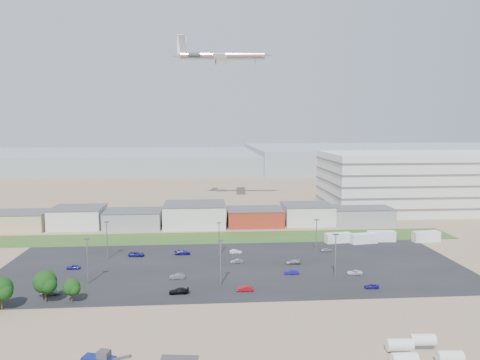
{
  "coord_description": "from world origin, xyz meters",
  "views": [
    {
      "loc": [
        -2.62,
        -98.11,
        36.74
      ],
      "look_at": [
        6.81,
        22.0,
        22.53
      ],
      "focal_mm": 35.0,
      "sensor_mm": 36.0,
      "label": 1
    }
  ],
  "objects": [
    {
      "name": "parked_car_1",
      "position": [
        18.85,
        12.73,
        0.61
      ],
      "size": [
        3.75,
        1.48,
        1.21
      ],
      "primitive_type": "imported",
      "rotation": [
        0.0,
        0.0,
        -1.62
      ],
      "color": "navy",
      "rests_on": "ground"
    },
    {
      "name": "box_trailer_c",
      "position": [
        53.48,
        43.14,
        1.62
      ],
      "size": [
        8.76,
        3.03,
        3.25
      ],
      "primitive_type": null,
      "rotation": [
        0.0,
        0.0,
        -0.04
      ],
      "color": "silver",
      "rests_on": "ground"
    },
    {
      "name": "parked_car_0",
      "position": [
        34.35,
        11.22,
        0.54
      ],
      "size": [
        3.92,
        1.84,
        1.08
      ],
      "primitive_type": "imported",
      "rotation": [
        0.0,
        0.0,
        -1.56
      ],
      "color": "silver",
      "rests_on": "ground"
    },
    {
      "name": "box_trailer_d",
      "position": [
        67.56,
        41.75,
        1.62
      ],
      "size": [
        8.91,
        3.64,
        3.25
      ],
      "primitive_type": null,
      "rotation": [
        0.0,
        0.0,
        0.11
      ],
      "color": "silver",
      "rests_on": "ground"
    },
    {
      "name": "building_row",
      "position": [
        -17.0,
        71.0,
        4.0
      ],
      "size": [
        170.0,
        20.0,
        8.0
      ],
      "primitive_type": null,
      "color": "silver",
      "rests_on": "ground"
    },
    {
      "name": "lightpole_back_m",
      "position": [
        1.59,
        30.77,
        4.78
      ],
      "size": [
        1.12,
        0.47,
        9.56
      ],
      "primitive_type": null,
      "color": "slate",
      "rests_on": "ground"
    },
    {
      "name": "box_trailer_a",
      "position": [
        39.34,
        42.57,
        1.52
      ],
      "size": [
        8.4,
        3.72,
        3.04
      ],
      "primitive_type": null,
      "rotation": [
        0.0,
        0.0,
        0.15
      ],
      "color": "silver",
      "rests_on": "ground"
    },
    {
      "name": "box_trailer_b",
      "position": [
        47.07,
        41.05,
        1.55
      ],
      "size": [
        8.55,
        3.76,
        3.1
      ],
      "primitive_type": null,
      "rotation": [
        0.0,
        0.0,
        0.15
      ],
      "color": "silver",
      "rests_on": "ground"
    },
    {
      "name": "parked_car_8",
      "position": [
        32.95,
        32.27,
        0.55
      ],
      "size": [
        3.31,
        1.44,
        1.11
      ],
      "primitive_type": "imported",
      "rotation": [
        0.0,
        0.0,
        1.53
      ],
      "color": "#A5A5AA",
      "rests_on": "ground"
    },
    {
      "name": "telehandler",
      "position": [
        -18.56,
        -30.27,
        1.64
      ],
      "size": [
        8.29,
        4.93,
        3.28
      ],
      "primitive_type": null,
      "rotation": [
        0.0,
        0.0,
        -0.32
      ],
      "color": "#0B1658",
      "rests_on": "ground"
    },
    {
      "name": "storage_tank_se",
      "position": [
        35.03,
        -32.49,
        1.17
      ],
      "size": [
        4.0,
        2.15,
        2.34
      ],
      "primitive_type": null,
      "rotation": [
        0.0,
        0.0,
        -0.05
      ],
      "color": "silver",
      "rests_on": "ground"
    },
    {
      "name": "parked_car_12",
      "position": [
        20.78,
        21.04,
        0.6
      ],
      "size": [
        4.17,
        1.72,
        1.21
      ],
      "primitive_type": "imported",
      "rotation": [
        0.0,
        0.0,
        -1.58
      ],
      "color": "#A5A5AA",
      "rests_on": "ground"
    },
    {
      "name": "hills_backdrop",
      "position": [
        40.0,
        315.0,
        4.5
      ],
      "size": [
        700.0,
        200.0,
        9.0
      ],
      "primitive_type": null,
      "color": "gray",
      "rests_on": "ground"
    },
    {
      "name": "parked_car_3",
      "position": [
        -8.24,
        1.35,
        0.63
      ],
      "size": [
        4.42,
        2.03,
        1.25
      ],
      "primitive_type": "imported",
      "rotation": [
        0.0,
        0.0,
        -1.51
      ],
      "color": "black",
      "rests_on": "ground"
    },
    {
      "name": "parked_car_7",
      "position": [
        6.09,
        22.94,
        0.56
      ],
      "size": [
        3.54,
        1.56,
        1.13
      ],
      "primitive_type": "imported",
      "rotation": [
        0.0,
        0.0,
        -1.46
      ],
      "color": "#A5A5AA",
      "rests_on": "ground"
    },
    {
      "name": "tree_mid",
      "position": [
        -43.19,
        -4.71,
        3.8
      ],
      "size": [
        5.07,
        5.07,
        7.61
      ],
      "primitive_type": null,
      "color": "black",
      "rests_on": "ground"
    },
    {
      "name": "lightpole_back_r",
      "position": [
        29.18,
        29.8,
        5.08
      ],
      "size": [
        1.2,
        0.5,
        10.17
      ],
      "primitive_type": null,
      "color": "slate",
      "rests_on": "ground"
    },
    {
      "name": "parked_car_6",
      "position": [
        -8.83,
        32.6,
        0.65
      ],
      "size": [
        4.49,
        1.87,
        1.3
      ],
      "primitive_type": "imported",
      "rotation": [
        0.0,
        0.0,
        1.58
      ],
      "color": "navy",
      "rests_on": "ground"
    },
    {
      "name": "lightpole_front_m",
      "position": [
        1.06,
        6.05,
        5.33
      ],
      "size": [
        1.25,
        0.52,
        10.65
      ],
      "primitive_type": null,
      "color": "slate",
      "rests_on": "ground"
    },
    {
      "name": "parking_lot",
      "position": [
        5.0,
        20.0,
        0.01
      ],
      "size": [
        120.0,
        50.0,
        0.01
      ],
      "primitive_type": "cube",
      "color": "black",
      "rests_on": "ground"
    },
    {
      "name": "parked_car_10",
      "position": [
        -36.11,
        2.73,
        0.64
      ],
      "size": [
        4.53,
        2.18,
        1.27
      ],
      "primitive_type": "imported",
      "rotation": [
        0.0,
        0.0,
        1.66
      ],
      "color": "#595B5E",
      "rests_on": "ground"
    },
    {
      "name": "airliner",
      "position": [
        5.98,
        106.23,
        66.05
      ],
      "size": [
        45.86,
        33.06,
        12.92
      ],
      "primitive_type": null,
      "rotation": [
        0.0,
        0.0,
        -0.08
      ],
      "color": "silver"
    },
    {
      "name": "lightpole_front_r",
      "position": [
        28.74,
        8.87,
        5.47
      ],
      "size": [
        1.29,
        0.54,
        10.93
      ],
      "primitive_type": null,
      "color": "slate",
      "rests_on": "ground"
    },
    {
      "name": "lightpole_back_l",
      "position": [
        -29.23,
        29.85,
        5.25
      ],
      "size": [
        1.24,
        0.52,
        10.51
      ],
      "primitive_type": null,
      "color": "slate",
      "rests_on": "ground"
    },
    {
      "name": "lightpole_front_l",
      "position": [
        -29.66,
        9.62,
        5.38
      ],
      "size": [
        1.27,
        0.53,
        10.77
      ],
      "primitive_type": null,
      "color": "slate",
      "rests_on": "ground"
    },
    {
      "name": "tree_near",
      "position": [
        -30.26,
        -1.83,
        2.86
      ],
      "size": [
        3.81,
        3.81,
        5.72
      ],
      "primitive_type": null,
      "color": "black",
      "rests_on": "ground"
    },
    {
      "name": "parked_car_4",
      "position": [
        -9.19,
        11.43,
        0.61
      ],
      "size": [
        3.72,
        1.39,
        1.22
      ],
      "primitive_type": "imported",
      "rotation": [
        0.0,
        0.0,
        -1.54
      ],
      "color": "#595B5E",
      "rests_on": "ground"
    },
    {
      "name": "parked_car_11",
      "position": [
        6.4,
        32.57,
        0.57
      ],
      "size": [
        3.58,
        1.55,
        1.14
      ],
      "primitive_type": "imported",
      "rotation": [
        0.0,
        0.0,
        1.67
      ],
      "color": "silver",
      "rests_on": "ground"
    },
    {
      "name": "parked_car_9",
      "position": [
        -21.68,
        31.79,
        0.62
      ],
      "size": [
        4.63,
        2.51,
        1.23
      ],
      "primitive_type": "imported",
      "rotation": [
        0.0,
        0.0,
        1.46
      ],
      "color": "navy",
      "rests_on": "ground"
    },
    {
      "name": "grass_strip",
      "position": [
        0.0,
        52.0,
        0.01
      ],
      "size": [
        160.0,
        16.0,
        0.02
      ],
      "primitive_type": "cube",
      "color": "#29501E",
      "rests_on": "ground"
    },
    {
      "name": "parked_car_2",
      "position": [
        35.03,
        1.25,
        0.55
      ],
      "size": [
        3.32,
        1.5,
        1.11
      ],
      "primitive_type": "imported",
      "rotation": [
        0.0,
        0.0,
        -1.63
      ],
      "color": "navy",
      "rests_on": "ground"
    },
    {
      "name": "storage_tank_sw",
      "position": [
        27.72,
        -32.63,
        1.19
      ],
      "size": [
        4.01,
        2.07,
        2.38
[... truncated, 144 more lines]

